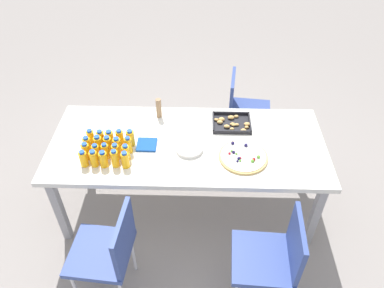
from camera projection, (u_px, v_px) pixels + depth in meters
name	position (u px, v px, depth m)	size (l,w,h in m)	color
ground_plane	(188.00, 203.00, 3.36)	(12.00, 12.00, 0.00)	gray
party_table	(188.00, 148.00, 2.91)	(2.13, 0.91, 0.73)	silver
chair_near_left	(109.00, 250.00, 2.43)	(0.44, 0.44, 0.83)	#33478C
chair_near_right	(274.00, 256.00, 2.40)	(0.42, 0.42, 0.83)	#33478C
chair_far_right	(243.00, 107.00, 3.61)	(0.44, 0.44, 0.83)	#33478C
juice_bottle_0	(84.00, 159.00, 2.64)	(0.06, 0.06, 0.14)	#FAAC14
juice_bottle_1	(94.00, 159.00, 2.64)	(0.06, 0.06, 0.14)	#F9AD14
juice_bottle_2	(103.00, 159.00, 2.64)	(0.06, 0.06, 0.14)	#FAAD14
juice_bottle_3	(115.00, 159.00, 2.64)	(0.05, 0.05, 0.15)	#F9AD14
juice_bottle_4	(125.00, 160.00, 2.63)	(0.06, 0.06, 0.14)	#FAAE14
juice_bottle_5	(86.00, 151.00, 2.69)	(0.06, 0.06, 0.15)	#FAAD14
juice_bottle_6	(96.00, 152.00, 2.69)	(0.05, 0.05, 0.14)	#FAAC14
juice_bottle_7	(105.00, 151.00, 2.70)	(0.05, 0.05, 0.14)	#FAAF14
juice_bottle_8	(116.00, 152.00, 2.69)	(0.06, 0.06, 0.14)	#F9AB14
juice_bottle_9	(126.00, 153.00, 2.69)	(0.06, 0.06, 0.14)	#F9AB14
juice_bottle_10	(87.00, 145.00, 2.75)	(0.06, 0.06, 0.14)	#F9AE14
juice_bottle_11	(98.00, 144.00, 2.75)	(0.06, 0.06, 0.15)	#F8AF14
juice_bottle_12	(108.00, 144.00, 2.76)	(0.06, 0.06, 0.14)	#F8AD14
juice_bottle_13	(117.00, 145.00, 2.75)	(0.06, 0.06, 0.14)	#FAAD14
juice_bottle_14	(128.00, 145.00, 2.75)	(0.05, 0.05, 0.14)	#F8AD14
juice_bottle_15	(91.00, 138.00, 2.81)	(0.05, 0.05, 0.14)	#FAAD14
juice_bottle_16	(101.00, 138.00, 2.81)	(0.06, 0.06, 0.14)	#F9AB14
juice_bottle_17	(110.00, 139.00, 2.80)	(0.06, 0.06, 0.14)	#FAAE14
juice_bottle_18	(120.00, 138.00, 2.81)	(0.06, 0.06, 0.14)	#FAAF14
juice_bottle_19	(130.00, 138.00, 2.81)	(0.06, 0.06, 0.14)	#F9AF14
fruit_pizza	(243.00, 157.00, 2.73)	(0.36, 0.36, 0.05)	tan
snack_tray	(232.00, 123.00, 3.03)	(0.31, 0.26, 0.04)	black
plate_stack	(189.00, 148.00, 2.80)	(0.21, 0.21, 0.03)	silver
napkin_stack	(147.00, 145.00, 2.84)	(0.15, 0.15, 0.02)	#194CA5
cardboard_tube	(159.00, 108.00, 3.06)	(0.04, 0.04, 0.17)	#9E7A56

